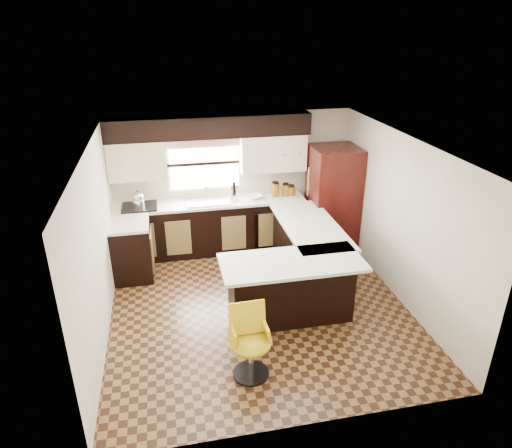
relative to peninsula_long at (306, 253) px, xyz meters
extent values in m
plane|color=#49301A|center=(-0.90, -0.62, -0.45)|extent=(4.40, 4.40, 0.00)
plane|color=silver|center=(-0.90, -0.62, 1.95)|extent=(4.40, 4.40, 0.00)
plane|color=beige|center=(-0.90, 1.58, 0.75)|extent=(4.40, 0.00, 4.40)
plane|color=beige|center=(-0.90, -2.83, 0.75)|extent=(4.40, 0.00, 4.40)
plane|color=beige|center=(-3.00, -0.62, 0.75)|extent=(0.00, 4.40, 4.40)
plane|color=beige|center=(1.20, -0.62, 0.75)|extent=(0.00, 4.40, 4.40)
cube|color=black|center=(-1.35, 1.28, 0.00)|extent=(3.30, 0.60, 0.90)
cube|color=black|center=(-2.70, 0.62, 0.00)|extent=(0.60, 0.70, 0.90)
cube|color=silver|center=(-1.35, 1.28, 0.47)|extent=(3.30, 0.60, 0.04)
cube|color=silver|center=(-2.70, 0.62, 0.47)|extent=(0.60, 0.70, 0.04)
cube|color=black|center=(-1.30, 1.40, 1.77)|extent=(3.40, 0.35, 0.36)
cube|color=beige|center=(-2.52, 1.40, 1.27)|extent=(0.94, 0.35, 0.64)
cube|color=beige|center=(-0.22, 1.40, 1.27)|extent=(1.14, 0.35, 0.64)
cube|color=white|center=(-1.40, 1.56, 1.10)|extent=(1.20, 0.02, 0.90)
cube|color=#D19B93|center=(-1.40, 1.52, 1.49)|extent=(1.30, 0.06, 0.18)
cube|color=#B2B2B7|center=(-1.40, 1.25, 0.51)|extent=(0.75, 0.45, 0.03)
cube|color=black|center=(-0.35, 0.99, -0.02)|extent=(0.58, 0.03, 0.78)
cube|color=black|center=(-2.55, 1.25, 0.51)|extent=(0.58, 0.50, 0.02)
cube|color=black|center=(0.00, 0.00, 0.00)|extent=(0.60, 1.95, 0.90)
cube|color=black|center=(-0.53, -0.97, 0.00)|extent=(1.65, 0.60, 0.90)
cube|color=silver|center=(0.05, 0.00, 0.47)|extent=(0.84, 1.95, 0.04)
cube|color=silver|center=(-0.55, -1.06, 0.47)|extent=(1.89, 0.84, 0.04)
cube|color=#350B08|center=(0.78, 0.99, 0.48)|extent=(0.80, 0.77, 1.87)
cylinder|color=silver|center=(-0.94, 1.28, 0.64)|extent=(0.15, 0.15, 0.29)
imported|color=white|center=(-0.57, 1.28, 0.53)|extent=(0.31, 0.31, 0.06)
cylinder|color=brown|center=(-0.19, 1.30, 0.62)|extent=(0.14, 0.14, 0.24)
cylinder|color=brown|center=(0.00, 1.30, 0.60)|extent=(0.12, 0.12, 0.20)
cylinder|color=brown|center=(0.11, 1.30, 0.58)|extent=(0.13, 0.13, 0.16)
camera|label=1|loc=(-2.07, -6.10, 3.40)|focal=32.00mm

